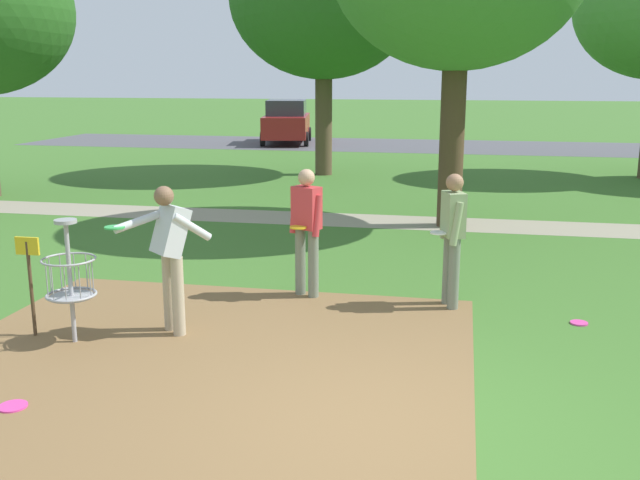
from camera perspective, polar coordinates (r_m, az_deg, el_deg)
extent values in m
plane|color=#3D6B28|center=(6.29, 4.45, -14.59)|extent=(160.00, 160.00, 0.00)
cube|color=brown|center=(7.67, -9.63, -9.44)|extent=(5.61, 5.26, 0.01)
cylinder|color=#9E9EA3|center=(8.33, -19.15, -3.29)|extent=(0.05, 0.05, 1.35)
cylinder|color=#9E9EA3|center=(8.17, -19.50, 1.40)|extent=(0.24, 0.24, 0.04)
torus|color=#9E9EA3|center=(8.26, -19.29, -1.45)|extent=(0.58, 0.58, 0.02)
torus|color=#9E9EA3|center=(8.37, -19.08, -4.11)|extent=(0.55, 0.55, 0.03)
cylinder|color=#9E9EA3|center=(8.37, -19.07, -4.24)|extent=(0.48, 0.48, 0.02)
cylinder|color=gray|center=(8.19, -17.74, -2.90)|extent=(0.01, 0.01, 0.40)
cylinder|color=gray|center=(8.33, -17.56, -2.63)|extent=(0.01, 0.01, 0.40)
cylinder|color=gray|center=(8.46, -17.99, -2.42)|extent=(0.01, 0.01, 0.40)
cylinder|color=gray|center=(8.54, -18.85, -2.36)|extent=(0.01, 0.01, 0.40)
cylinder|color=gray|center=(8.52, -19.83, -2.45)|extent=(0.01, 0.01, 0.40)
cylinder|color=gray|center=(8.43, -20.58, -2.68)|extent=(0.01, 0.01, 0.40)
cylinder|color=gray|center=(8.30, -20.82, -2.95)|extent=(0.01, 0.01, 0.40)
cylinder|color=gray|center=(8.16, -20.42, -3.17)|extent=(0.01, 0.01, 0.40)
cylinder|color=gray|center=(8.09, -19.53, -3.24)|extent=(0.01, 0.01, 0.40)
cylinder|color=gray|center=(8.10, -18.50, -3.14)|extent=(0.01, 0.01, 0.40)
cylinder|color=#4C3823|center=(8.73, -21.88, -3.63)|extent=(0.04, 0.04, 1.10)
cube|color=gold|center=(8.61, -22.16, -0.44)|extent=(0.28, 0.03, 0.20)
cylinder|color=slate|center=(9.21, 10.54, -2.64)|extent=(0.14, 0.14, 0.92)
cylinder|color=slate|center=(9.41, 10.11, -2.29)|extent=(0.14, 0.14, 0.92)
cube|color=#93A875|center=(9.14, 10.51, 2.01)|extent=(0.33, 0.41, 0.56)
sphere|color=#9E7051|center=(9.08, 10.62, 4.49)|extent=(0.22, 0.22, 0.22)
cylinder|color=#93A875|center=(8.98, 10.76, 1.25)|extent=(0.19, 0.14, 0.55)
cylinder|color=#93A875|center=(9.33, 10.00, 1.72)|extent=(0.19, 0.14, 0.55)
cylinder|color=white|center=(9.13, 9.38, 0.57)|extent=(0.22, 0.22, 0.02)
cylinder|color=tan|center=(8.31, -11.17, -4.40)|extent=(0.14, 0.14, 0.92)
cylinder|color=tan|center=(8.49, -11.85, -4.03)|extent=(0.14, 0.14, 0.92)
cube|color=silver|center=(8.21, -11.74, 0.73)|extent=(0.52, 0.52, 0.60)
sphere|color=brown|center=(8.11, -12.25, 3.43)|extent=(0.22, 0.22, 0.22)
cylinder|color=silver|center=(8.21, -14.16, 1.44)|extent=(0.45, 0.50, 0.21)
cylinder|color=green|center=(8.11, -15.95, 0.97)|extent=(0.22, 0.22, 0.02)
cylinder|color=silver|center=(8.14, -10.12, 1.04)|extent=(0.38, 0.42, 0.37)
cylinder|color=slate|center=(9.53, -0.53, -1.88)|extent=(0.14, 0.14, 0.92)
cylinder|color=slate|center=(9.66, -1.57, -1.68)|extent=(0.14, 0.14, 0.92)
cube|color=#D1383D|center=(9.43, -1.07, 2.57)|extent=(0.42, 0.35, 0.56)
sphere|color=tan|center=(9.37, -1.08, 4.97)|extent=(0.22, 0.22, 0.22)
cylinder|color=#D1383D|center=(9.32, -0.23, 1.92)|extent=(0.15, 0.19, 0.55)
cylinder|color=#D1383D|center=(9.55, -2.04, 2.18)|extent=(0.15, 0.19, 0.55)
cylinder|color=gold|center=(9.34, -1.74, 1.02)|extent=(0.22, 0.22, 0.02)
cylinder|color=#E53D99|center=(9.18, 19.82, -6.19)|extent=(0.21, 0.21, 0.02)
cylinder|color=#E53D99|center=(7.15, -23.13, -12.02)|extent=(0.26, 0.26, 0.02)
cylinder|color=brown|center=(21.32, 0.29, 9.23)|extent=(0.49, 0.49, 3.02)
cylinder|color=#4C3823|center=(14.14, 10.38, 7.47)|extent=(0.47, 0.47, 3.20)
cube|color=#4C4C51|center=(30.45, 10.13, 7.32)|extent=(36.00, 6.00, 0.01)
cube|color=maroon|center=(31.24, -2.65, 9.02)|extent=(2.48, 4.44, 0.90)
cube|color=#2D333D|center=(31.19, -2.67, 10.43)|extent=(1.93, 2.42, 0.64)
cylinder|color=black|center=(32.64, -4.07, 8.38)|extent=(0.28, 0.62, 0.60)
cylinder|color=black|center=(32.51, -0.88, 8.39)|extent=(0.28, 0.62, 0.60)
cylinder|color=black|center=(30.06, -4.56, 7.98)|extent=(0.28, 0.62, 0.60)
cylinder|color=black|center=(29.92, -1.09, 7.99)|extent=(0.28, 0.62, 0.60)
cube|color=gray|center=(14.55, 8.59, 1.33)|extent=(40.00, 1.38, 0.00)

